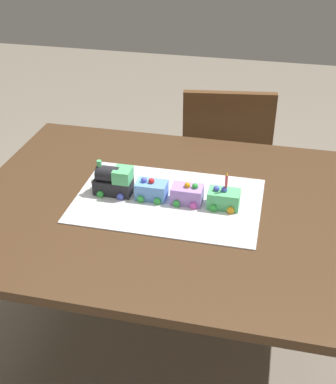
% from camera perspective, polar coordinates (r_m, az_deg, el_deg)
% --- Properties ---
extents(ground_plane, '(8.00, 8.00, 0.00)m').
position_cam_1_polar(ground_plane, '(2.14, 1.43, -18.25)').
color(ground_plane, gray).
extents(dining_table, '(1.40, 1.00, 0.74)m').
position_cam_1_polar(dining_table, '(1.71, 1.71, -4.46)').
color(dining_table, '#4C331E').
rests_on(dining_table, ground).
extents(chair, '(0.45, 0.45, 0.86)m').
position_cam_1_polar(chair, '(2.49, 6.34, 3.56)').
color(chair, brown).
rests_on(chair, ground).
extents(cake_board, '(0.60, 0.40, 0.00)m').
position_cam_1_polar(cake_board, '(1.66, 0.00, -0.94)').
color(cake_board, silver).
rests_on(cake_board, dining_table).
extents(cake_locomotive, '(0.14, 0.08, 0.12)m').
position_cam_1_polar(cake_locomotive, '(1.69, -6.10, 1.27)').
color(cake_locomotive, '#232328').
rests_on(cake_locomotive, cake_board).
extents(cake_car_tanker_sky_blue, '(0.10, 0.08, 0.07)m').
position_cam_1_polar(cake_car_tanker_sky_blue, '(1.66, -1.86, 0.24)').
color(cake_car_tanker_sky_blue, '#669EEA').
rests_on(cake_car_tanker_sky_blue, cake_board).
extents(cake_car_gondola_lavender, '(0.10, 0.08, 0.07)m').
position_cam_1_polar(cake_car_gondola_lavender, '(1.64, 2.17, -0.25)').
color(cake_car_gondola_lavender, '#AD84E0').
rests_on(cake_car_gondola_lavender, cake_board).
extents(cake_car_hopper_mint_green, '(0.10, 0.08, 0.07)m').
position_cam_1_polar(cake_car_hopper_mint_green, '(1.63, 6.22, -0.74)').
color(cake_car_hopper_mint_green, '#59CC7A').
rests_on(cake_car_hopper_mint_green, cake_board).
extents(birthday_candle, '(0.01, 0.01, 0.05)m').
position_cam_1_polar(birthday_candle, '(1.59, 6.54, 1.36)').
color(birthday_candle, '#F24C59').
rests_on(birthday_candle, cake_car_hopper_mint_green).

